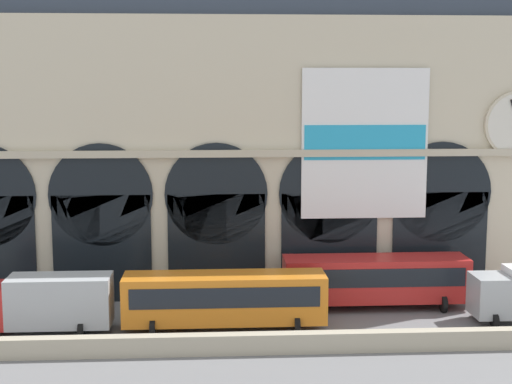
% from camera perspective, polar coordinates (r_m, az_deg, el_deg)
% --- Properties ---
extents(ground_plane, '(200.00, 200.00, 0.00)m').
position_cam_1_polar(ground_plane, '(42.73, -2.92, -10.02)').
color(ground_plane, slate).
extents(quay_parapet_wall, '(90.00, 0.70, 1.03)m').
position_cam_1_polar(quay_parapet_wall, '(38.17, -2.86, -11.47)').
color(quay_parapet_wall, '#B2A891').
rests_on(quay_parapet_wall, ground).
extents(station_building, '(43.46, 4.46, 21.84)m').
position_cam_1_polar(station_building, '(47.69, -3.03, 4.81)').
color(station_building, beige).
rests_on(station_building, ground).
extents(box_truck_midwest, '(7.50, 2.91, 3.12)m').
position_cam_1_polar(box_truck_midwest, '(42.46, -15.84, -8.05)').
color(box_truck_midwest, red).
rests_on(box_truck_midwest, ground).
extents(bus_center, '(11.00, 3.25, 3.10)m').
position_cam_1_polar(bus_center, '(41.35, -2.39, -8.06)').
color(bus_center, orange).
rests_on(bus_center, ground).
extents(bus_mideast, '(11.00, 3.25, 3.10)m').
position_cam_1_polar(bus_mideast, '(45.81, 9.05, -6.53)').
color(bus_mideast, red).
rests_on(bus_mideast, ground).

